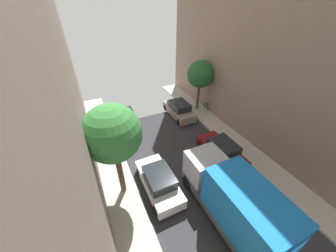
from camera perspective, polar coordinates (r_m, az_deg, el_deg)
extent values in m
cube|color=white|center=(12.57, -2.83, -16.73)|extent=(1.76, 4.20, 0.76)
cube|color=#1E2328|center=(11.94, -2.64, -15.17)|extent=(1.56, 2.10, 0.64)
cylinder|color=black|center=(13.56, -8.56, -13.62)|extent=(0.22, 0.64, 0.64)
cylinder|color=black|center=(13.88, -2.32, -11.69)|extent=(0.22, 0.64, 0.64)
cylinder|color=black|center=(11.78, -3.41, -24.06)|extent=(0.22, 0.64, 0.64)
cylinder|color=black|center=(12.14, 3.91, -21.35)|extent=(0.22, 0.64, 0.64)
cube|color=red|center=(18.32, -12.50, 1.49)|extent=(1.76, 4.20, 0.76)
cube|color=#1E2328|center=(17.83, -12.66, 3.13)|extent=(1.56, 2.10, 0.64)
cylinder|color=black|center=(19.65, -15.76, 2.64)|extent=(0.22, 0.64, 0.64)
cylinder|color=black|center=(19.87, -11.41, 3.71)|extent=(0.22, 0.64, 0.64)
cylinder|color=black|center=(17.08, -13.59, -2.36)|extent=(0.22, 0.64, 0.64)
cylinder|color=black|center=(17.34, -8.62, -1.06)|extent=(0.22, 0.64, 0.64)
cube|color=maroon|center=(15.05, 15.68, -7.59)|extent=(1.76, 4.20, 0.76)
cube|color=#1E2328|center=(14.52, 16.48, -5.90)|extent=(1.56, 2.10, 0.64)
cylinder|color=black|center=(15.67, 9.84, -5.72)|extent=(0.22, 0.64, 0.64)
cylinder|color=black|center=(16.47, 14.37, -4.11)|extent=(0.22, 0.64, 0.64)
cylinder|color=black|center=(14.03, 16.97, -13.05)|extent=(0.22, 0.64, 0.64)
cylinder|color=black|center=(14.91, 21.63, -10.77)|extent=(0.22, 0.64, 0.64)
cube|color=gray|center=(19.51, 3.30, 4.56)|extent=(1.76, 4.20, 0.76)
cube|color=#1E2328|center=(19.05, 3.59, 6.17)|extent=(1.56, 2.10, 0.64)
cylinder|color=black|center=(20.52, -0.69, 5.53)|extent=(0.22, 0.64, 0.64)
cylinder|color=black|center=(21.13, 3.18, 6.41)|extent=(0.22, 0.64, 0.64)
cylinder|color=black|center=(18.16, 3.40, 1.17)|extent=(0.22, 0.64, 0.64)
cylinder|color=black|center=(18.85, 7.59, 2.29)|extent=(0.22, 0.64, 0.64)
cube|color=#4C4C51|center=(11.79, 17.57, -22.73)|extent=(2.20, 6.60, 0.50)
cube|color=#B7B7BC|center=(11.98, 11.10, -11.60)|extent=(2.10, 1.80, 1.70)
cube|color=blue|center=(10.31, 22.86, -22.15)|extent=(2.24, 4.20, 2.40)
cylinder|color=black|center=(12.70, 6.07, -16.71)|extent=(0.30, 0.96, 0.96)
cylinder|color=black|center=(13.52, 13.46, -13.57)|extent=(0.30, 0.96, 0.96)
cylinder|color=black|center=(11.94, 29.77, -28.87)|extent=(0.30, 0.96, 0.96)
cylinder|color=brown|center=(11.80, -14.24, -13.21)|extent=(0.33, 0.33, 3.33)
sphere|color=#38843D|center=(9.93, -16.54, -2.18)|extent=(3.10, 3.10, 3.10)
cylinder|color=brown|center=(20.37, 9.04, 8.80)|extent=(0.28, 0.28, 2.83)
sphere|color=#23602D|center=(19.45, 9.70, 15.16)|extent=(2.63, 2.63, 2.63)
cylinder|color=#B2A899|center=(20.86, 11.25, 5.35)|extent=(0.41, 0.41, 0.35)
sphere|color=#2D7233|center=(20.68, 11.36, 6.25)|extent=(0.49, 0.49, 0.49)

